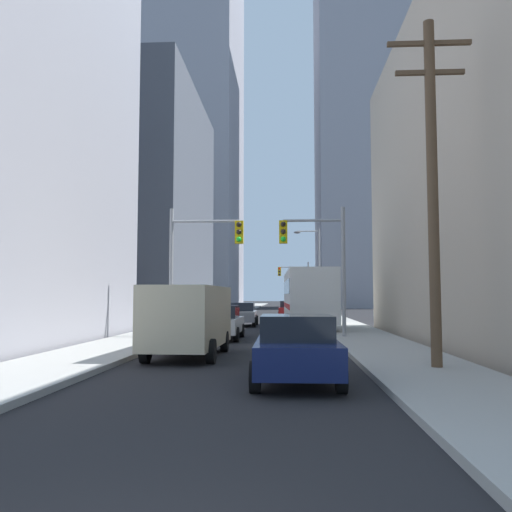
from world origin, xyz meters
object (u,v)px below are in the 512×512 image
sedan_red (290,310)px  traffic_signal_near_left (202,251)px  traffic_signal_near_right (316,251)px  sedan_grey (242,314)px  sedan_navy (297,348)px  sedan_white (220,322)px  cargo_van_beige (189,317)px  city_bus (307,296)px  traffic_signal_far_right (295,278)px

sedan_red → traffic_signal_near_left: (-4.13, -22.40, 3.25)m
traffic_signal_near_right → sedan_red: bearing=92.8°
sedan_grey → sedan_navy: bearing=-82.1°
sedan_white → sedan_grey: same height
sedan_grey → sedan_red: size_ratio=1.00×
cargo_van_beige → traffic_signal_near_right: 8.95m
sedan_white → traffic_signal_near_right: (4.33, 0.32, 3.23)m
sedan_red → traffic_signal_near_left: traffic_signal_near_left is taller
sedan_grey → traffic_signal_near_left: traffic_signal_near_left is taller
city_bus → sedan_grey: 5.02m
traffic_signal_near_right → traffic_signal_far_right: (-0.33, 39.56, 0.04)m
sedan_navy → traffic_signal_near_left: (-4.10, 12.16, 3.25)m
sedan_navy → traffic_signal_near_right: traffic_signal_near_right is taller
sedan_white → sedan_red: 22.95m
sedan_navy → traffic_signal_near_right: size_ratio=0.70×
sedan_navy → traffic_signal_far_right: (0.78, 51.72, 3.27)m
sedan_red → traffic_signal_near_left: 23.00m
cargo_van_beige → city_bus: bearing=73.9°
sedan_white → sedan_red: size_ratio=1.00×
traffic_signal_far_right → sedan_grey: bearing=-97.7°
city_bus → traffic_signal_near_left: 9.63m
sedan_white → traffic_signal_near_left: bearing=160.0°
cargo_van_beige → sedan_white: cargo_van_beige is taller
sedan_red → traffic_signal_far_right: (0.75, 17.17, 3.27)m
sedan_white → city_bus: bearing=62.7°
traffic_signal_near_right → sedan_white: bearing=-175.8°
traffic_signal_near_left → traffic_signal_far_right: 39.86m
sedan_white → cargo_van_beige: bearing=-91.2°
city_bus → cargo_van_beige: city_bus is taller
sedan_navy → sedan_red: same height
sedan_navy → traffic_signal_far_right: bearing=89.1°
traffic_signal_near_left → sedan_white: bearing=-20.0°
cargo_van_beige → sedan_navy: 5.96m
city_bus → sedan_red: city_bus is taller
city_bus → sedan_grey: size_ratio=2.73×
cargo_van_beige → sedan_red: (3.39, 29.65, -0.52)m
sedan_grey → sedan_white: bearing=-90.5°
sedan_navy → sedan_white: size_ratio=1.00×
sedan_navy → sedan_white: (-3.22, 11.83, 0.00)m
city_bus → sedan_navy: size_ratio=2.74×
traffic_signal_near_left → sedan_grey: bearing=84.7°
city_bus → cargo_van_beige: (-4.38, -15.14, -0.64)m
sedan_navy → traffic_signal_near_left: 13.24m
traffic_signal_near_right → sedan_navy: bearing=-95.2°
sedan_grey → traffic_signal_near_left: (-0.97, -10.47, 3.25)m
cargo_van_beige → traffic_signal_near_left: traffic_signal_near_left is taller
sedan_white → traffic_signal_near_right: traffic_signal_near_right is taller
sedan_red → traffic_signal_near_right: size_ratio=0.70×
traffic_signal_far_right → cargo_van_beige: bearing=-95.1°
sedan_red → traffic_signal_near_right: 22.65m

